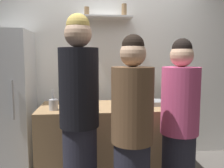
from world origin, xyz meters
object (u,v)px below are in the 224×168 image
(person_pink_top, at_px, (179,129))
(person_brown_jacket, at_px, (132,137))
(water_bottle_plastic, at_px, (76,97))
(person_blonde, at_px, (79,120))
(baking_pan, at_px, (148,103))
(wine_bottle_amber_glass, at_px, (125,92))
(wine_bottle_dark_glass, at_px, (87,101))
(refrigerator, at_px, (8,103))
(utensil_holder, at_px, (53,104))

(person_pink_top, xyz_separation_m, person_brown_jacket, (-0.47, -0.19, 0.01))
(water_bottle_plastic, height_order, person_blonde, person_blonde)
(water_bottle_plastic, distance_m, person_blonde, 0.66)
(baking_pan, bearing_deg, person_pink_top, -78.76)
(baking_pan, relative_size, wine_bottle_amber_glass, 0.99)
(water_bottle_plastic, bearing_deg, wine_bottle_dark_glass, -65.32)
(wine_bottle_amber_glass, xyz_separation_m, person_brown_jacket, (-0.10, -0.97, -0.22))
(person_brown_jacket, bearing_deg, wine_bottle_amber_glass, -46.44)
(refrigerator, bearing_deg, person_brown_jacket, -41.00)
(water_bottle_plastic, relative_size, person_brown_jacket, 0.15)
(water_bottle_plastic, bearing_deg, wine_bottle_amber_glass, 12.33)
(wine_bottle_dark_glass, height_order, person_brown_jacket, person_brown_jacket)
(refrigerator, xyz_separation_m, water_bottle_plastic, (0.86, -0.33, 0.12))
(wine_bottle_dark_glass, relative_size, person_pink_top, 0.17)
(refrigerator, height_order, baking_pan, refrigerator)
(refrigerator, bearing_deg, utensil_holder, -38.72)
(refrigerator, distance_m, person_blonde, 1.34)
(utensil_holder, distance_m, water_bottle_plastic, 0.29)
(person_pink_top, distance_m, person_blonde, 0.91)
(utensil_holder, relative_size, wine_bottle_dark_glass, 0.79)
(utensil_holder, xyz_separation_m, wine_bottle_dark_glass, (0.35, -0.08, 0.04))
(refrigerator, height_order, water_bottle_plastic, refrigerator)
(baking_pan, xyz_separation_m, wine_bottle_amber_glass, (-0.25, 0.15, 0.11))
(wine_bottle_amber_glass, height_order, person_pink_top, person_pink_top)
(wine_bottle_amber_glass, relative_size, person_brown_jacket, 0.21)
(baking_pan, height_order, person_brown_jacket, person_brown_jacket)
(baking_pan, distance_m, utensil_holder, 1.07)
(refrigerator, bearing_deg, water_bottle_plastic, -20.80)
(wine_bottle_dark_glass, bearing_deg, person_brown_jacket, -57.71)
(water_bottle_plastic, bearing_deg, baking_pan, -1.63)
(person_pink_top, bearing_deg, baking_pan, -52.37)
(person_brown_jacket, bearing_deg, water_bottle_plastic, -10.79)
(person_blonde, bearing_deg, refrigerator, 7.83)
(person_pink_top, bearing_deg, wine_bottle_amber_glass, -38.02)
(water_bottle_plastic, xyz_separation_m, person_brown_jacket, (0.49, -0.84, -0.20))
(refrigerator, height_order, wine_bottle_dark_glass, refrigerator)
(person_brown_jacket, bearing_deg, refrigerator, 8.20)
(water_bottle_plastic, bearing_deg, person_brown_jacket, -59.99)
(utensil_holder, distance_m, person_brown_jacket, 0.99)
(baking_pan, relative_size, wine_bottle_dark_glass, 1.24)
(baking_pan, xyz_separation_m, water_bottle_plastic, (-0.83, 0.02, 0.08))
(utensil_holder, bearing_deg, person_pink_top, -21.80)
(baking_pan, bearing_deg, wine_bottle_dark_glass, -161.16)
(wine_bottle_amber_glass, xyz_separation_m, person_blonde, (-0.52, -0.78, -0.12))
(refrigerator, relative_size, person_blonde, 0.98)
(wine_bottle_amber_glass, bearing_deg, refrigerator, 172.16)
(utensil_holder, height_order, water_bottle_plastic, water_bottle_plastic)
(refrigerator, xyz_separation_m, person_brown_jacket, (1.35, -1.17, -0.08))
(water_bottle_plastic, bearing_deg, person_blonde, -84.70)
(baking_pan, height_order, wine_bottle_dark_glass, wine_bottle_dark_glass)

